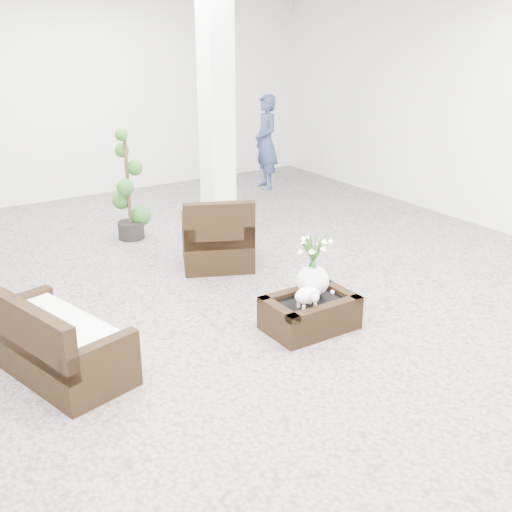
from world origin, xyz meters
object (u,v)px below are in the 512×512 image
armchair (217,230)px  loveseat (57,332)px  topiary (128,186)px  coffee_table (310,314)px

armchair → loveseat: armchair is taller
armchair → topiary: size_ratio=0.59×
topiary → loveseat: bearing=-122.5°
coffee_table → loveseat: loveseat is taller
coffee_table → loveseat: bearing=166.9°
coffee_table → armchair: (0.10, 2.07, 0.30)m
armchair → topiary: topiary is taller
armchair → loveseat: size_ratio=0.63×
armchair → loveseat: bearing=55.8°
coffee_table → armchair: size_ratio=0.98×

